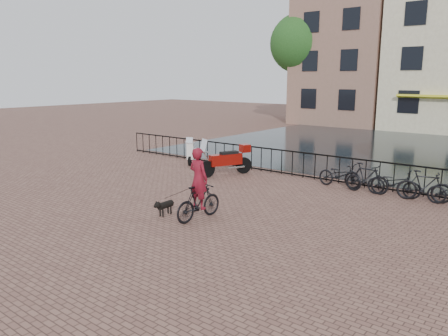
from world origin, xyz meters
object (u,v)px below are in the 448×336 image
Objects in this scene: cyclist at (199,188)px; scooter at (194,149)px; dog at (165,207)px; motorcycle at (226,156)px.

cyclist is 8.15m from scooter.
motorcycle is at bearing 108.00° from dog.
dog is 0.33× the size of motorcycle.
dog is 0.50× the size of scooter.
scooter reaches higher than dog.
motorcycle is 2.88m from scooter.
motorcycle reaches higher than dog.
scooter is at bearing 124.09° from dog.
cyclist reaches higher than scooter.
cyclist is 5.67m from motorcycle.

